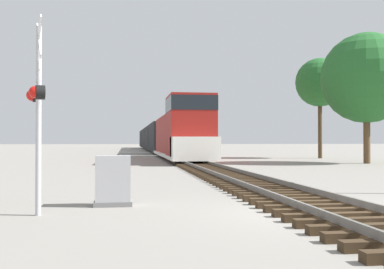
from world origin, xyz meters
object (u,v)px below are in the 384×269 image
tree_far_right (367,78)px  tree_mid_background (320,83)px  crossing_signal_near (37,102)px  relay_cabinet (113,181)px  freight_train (157,138)px

tree_far_right → tree_mid_background: size_ratio=1.01×
crossing_signal_near → tree_far_right: size_ratio=0.46×
crossing_signal_near → tree_mid_background: (19.26, 28.61, 4.43)m
crossing_signal_near → tree_mid_background: bearing=130.2°
relay_cabinet → tree_far_right: bearing=46.9°
crossing_signal_near → relay_cabinet: 2.70m
relay_cabinet → tree_mid_background: (17.69, 27.40, 6.26)m
crossing_signal_near → tree_mid_background: size_ratio=0.46×
crossing_signal_near → freight_train: bearing=157.6°
tree_far_right → tree_mid_background: 9.38m
freight_train → crossing_signal_near: 54.95m
crossing_signal_near → tree_mid_background: 34.77m
freight_train → tree_mid_background: (13.03, -25.99, 4.88)m
tree_far_right → tree_mid_background: (0.74, 9.31, 0.88)m
relay_cabinet → crossing_signal_near: bearing=-142.5°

